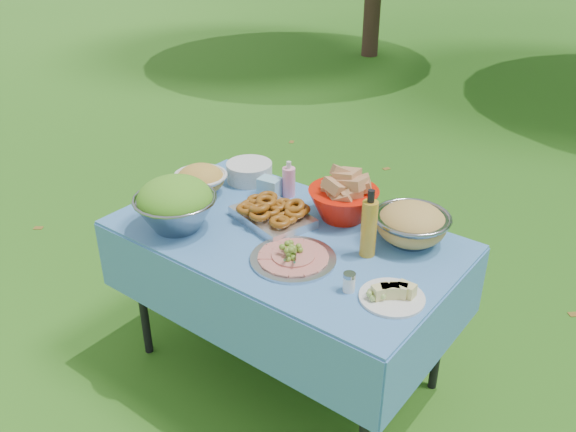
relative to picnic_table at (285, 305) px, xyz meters
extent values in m
plane|color=#123D0B|center=(0.00, 0.00, -0.38)|extent=(80.00, 80.00, 0.00)
cube|color=#7FC8F4|center=(0.00, 0.00, 0.00)|extent=(1.46, 0.86, 0.76)
cylinder|color=silver|center=(-0.46, 0.31, 0.43)|extent=(0.27, 0.27, 0.09)
cube|color=#87C2DE|center=(-0.27, 0.23, 0.43)|extent=(0.11, 0.09, 0.09)
cylinder|color=pink|center=(-0.20, 0.29, 0.47)|extent=(0.06, 0.06, 0.17)
cube|color=silver|center=(-0.11, 0.05, 0.42)|extent=(0.40, 0.33, 0.08)
cylinder|color=#B2B4BA|center=(0.15, -0.15, 0.42)|extent=(0.42, 0.42, 0.08)
cylinder|color=#BE8B24|center=(0.36, 0.06, 0.52)|extent=(0.08, 0.08, 0.29)
cylinder|color=silver|center=(0.59, -0.14, 0.41)|extent=(0.28, 0.28, 0.06)
cylinder|color=white|center=(0.44, -0.19, 0.42)|extent=(0.06, 0.06, 0.07)
camera|label=1|loc=(1.37, -1.77, 1.69)|focal=38.00mm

